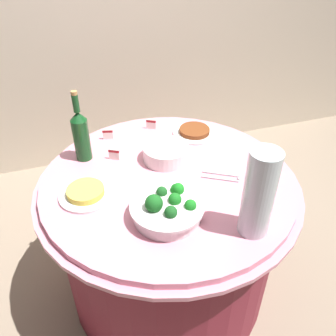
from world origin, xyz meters
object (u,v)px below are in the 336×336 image
broccoli_bowl (167,209)px  decorative_fruit_vase (258,198)px  label_placard_mid (151,124)px  plate_stack (166,153)px  food_plate_fried_egg (86,193)px  label_placard_rear (108,134)px  serving_tongs (222,177)px  food_plate_stir_fry (194,132)px  label_placard_front (114,154)px  wine_bottle (81,134)px

broccoli_bowl → decorative_fruit_vase: size_ratio=0.82×
broccoli_bowl → label_placard_mid: size_ratio=5.09×
plate_stack → food_plate_fried_egg: size_ratio=0.95×
broccoli_bowl → label_placard_rear: size_ratio=5.09×
serving_tongs → broccoli_bowl: bearing=-152.1°
food_plate_stir_fry → label_placard_front: (-0.44, -0.10, 0.02)m
food_plate_fried_egg → label_placard_mid: 0.60m
decorative_fruit_vase → label_placard_rear: (-0.39, 0.79, -0.12)m
plate_stack → serving_tongs: (0.19, -0.21, -0.03)m
label_placard_front → label_placard_rear: 0.19m
broccoli_bowl → label_placard_front: (-0.12, 0.44, -0.01)m
broccoli_bowl → label_placard_rear: broccoli_bowl is taller
plate_stack → label_placard_rear: bearing=130.7°
broccoli_bowl → wine_bottle: bearing=116.9°
wine_bottle → food_plate_stir_fry: (0.57, 0.04, -0.11)m
decorative_fruit_vase → wine_bottle: bearing=128.8°
decorative_fruit_vase → food_plate_stir_fry: decorative_fruit_vase is taller
serving_tongs → food_plate_stir_fry: 0.38m
broccoli_bowl → label_placard_front: size_ratio=5.09×
decorative_fruit_vase → label_placard_front: bearing=123.4°
plate_stack → wine_bottle: wine_bottle is taller
plate_stack → label_placard_rear: size_ratio=3.82×
decorative_fruit_vase → broccoli_bowl: bearing=149.9°
plate_stack → serving_tongs: bearing=-47.0°
broccoli_bowl → food_plate_fried_egg: 0.35m
broccoli_bowl → food_plate_fried_egg: (-0.28, 0.21, -0.02)m
decorative_fruit_vase → serving_tongs: bearing=85.4°
serving_tongs → label_placard_front: 0.51m
plate_stack → label_placard_mid: size_ratio=3.82×
broccoli_bowl → serving_tongs: (0.30, 0.16, -0.04)m
decorative_fruit_vase → label_placard_mid: bearing=100.7°
label_placard_front → label_placard_mid: (0.24, 0.22, 0.00)m
broccoli_bowl → decorative_fruit_vase: bearing=-30.1°
wine_bottle → serving_tongs: (0.55, -0.33, -0.12)m
plate_stack → label_placard_mid: (0.01, 0.29, -0.00)m
food_plate_fried_egg → serving_tongs: bearing=-5.4°
food_plate_fried_egg → food_plate_stir_fry: bearing=28.2°
serving_tongs → label_placard_mid: label_placard_mid is taller
serving_tongs → food_plate_fried_egg: food_plate_fried_egg is taller
broccoli_bowl → wine_bottle: size_ratio=0.83×
food_plate_fried_egg → label_placard_front: bearing=54.5°
decorative_fruit_vase → label_placard_front: (-0.39, 0.60, -0.12)m
food_plate_fried_egg → broccoli_bowl: bearing=-37.5°
plate_stack → serving_tongs: size_ratio=1.31×
plate_stack → decorative_fruit_vase: 0.56m
food_plate_stir_fry → label_placard_mid: bearing=147.8°
food_plate_stir_fry → label_placard_rear: size_ratio=4.00×
food_plate_fried_egg → label_placard_rear: size_ratio=4.00×
label_placard_mid → wine_bottle: bearing=-156.0°
label_placard_front → broccoli_bowl: bearing=-74.8°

